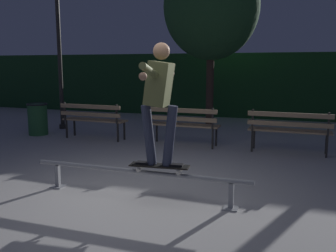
% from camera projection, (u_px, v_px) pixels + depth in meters
% --- Properties ---
extents(ground_plane, '(90.00, 90.00, 0.00)m').
position_uv_depth(ground_plane, '(138.00, 196.00, 4.93)').
color(ground_plane, '#ADAAA8').
extents(hedge_backdrop, '(24.00, 1.20, 2.16)m').
position_uv_depth(hedge_backdrop, '(237.00, 85.00, 12.74)').
color(hedge_backdrop, '#193D1E').
rests_on(hedge_backdrop, ground).
extents(grind_rail, '(3.07, 0.18, 0.38)m').
position_uv_depth(grind_rail, '(137.00, 175.00, 4.87)').
color(grind_rail, gray).
rests_on(grind_rail, ground).
extents(skateboard, '(0.79, 0.27, 0.09)m').
position_uv_depth(skateboard, '(159.00, 166.00, 4.74)').
color(skateboard, black).
rests_on(skateboard, grind_rail).
extents(skateboarder, '(0.63, 1.40, 1.56)m').
position_uv_depth(skateboarder, '(159.00, 94.00, 4.59)').
color(skateboarder, black).
rests_on(skateboarder, skateboard).
extents(park_bench_leftmost, '(1.61, 0.46, 0.88)m').
position_uv_depth(park_bench_leftmost, '(93.00, 117.00, 8.67)').
color(park_bench_leftmost, '#282623').
rests_on(park_bench_leftmost, ground).
extents(park_bench_left_center, '(1.61, 0.46, 0.88)m').
position_uv_depth(park_bench_left_center, '(182.00, 122.00, 7.95)').
color(park_bench_left_center, '#282623').
rests_on(park_bench_left_center, ground).
extents(park_bench_right_center, '(1.61, 0.46, 0.88)m').
position_uv_depth(park_bench_right_center, '(289.00, 127.00, 7.24)').
color(park_bench_right_center, '#282623').
rests_on(park_bench_right_center, ground).
extents(tree_behind_benches, '(2.71, 2.71, 4.88)m').
position_uv_depth(tree_behind_benches, '(211.00, 7.00, 10.34)').
color(tree_behind_benches, '#3D2D23').
rests_on(tree_behind_benches, ground).
extents(lamp_post_left, '(0.32, 0.32, 3.90)m').
position_uv_depth(lamp_post_left, '(59.00, 38.00, 9.86)').
color(lamp_post_left, '#282623').
rests_on(lamp_post_left, ground).
extents(trash_can, '(0.52, 0.52, 0.80)m').
position_uv_depth(trash_can, '(38.00, 119.00, 9.29)').
color(trash_can, '#23562D').
rests_on(trash_can, ground).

